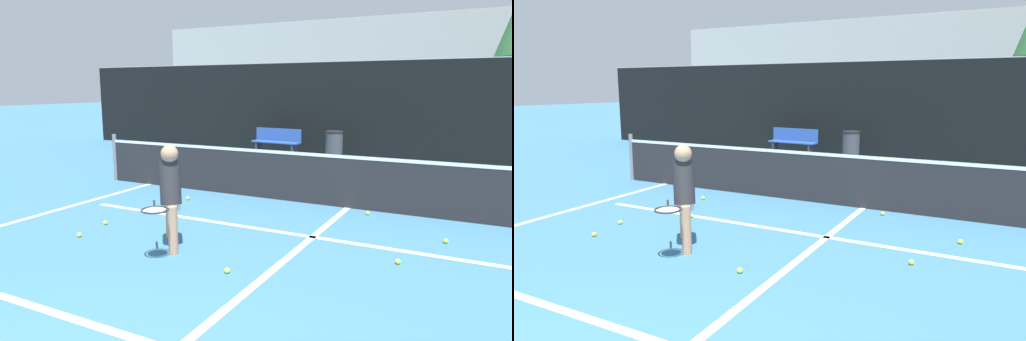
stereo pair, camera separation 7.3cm
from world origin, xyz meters
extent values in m
cube|color=white|center=(0.00, 5.21, 0.00)|extent=(8.25, 0.10, 0.01)
cube|color=white|center=(0.00, 4.49, 0.00)|extent=(0.10, 5.07, 0.01)
cube|color=white|center=(-4.51, 4.49, 0.00)|extent=(0.10, 6.07, 0.01)
cylinder|color=slate|center=(-5.50, 7.03, 0.53)|extent=(0.09, 0.09, 1.07)
cube|color=#232326|center=(0.00, 7.03, 0.47)|extent=(11.00, 0.02, 0.95)
cube|color=white|center=(0.00, 7.03, 0.92)|extent=(11.00, 0.03, 0.06)
cube|color=black|center=(0.00, 13.08, 1.44)|extent=(24.00, 0.06, 2.88)
cylinder|color=slate|center=(0.00, 13.08, 2.90)|extent=(24.00, 0.04, 0.04)
cylinder|color=tan|center=(-1.37, 3.75, 0.32)|extent=(0.13, 0.13, 0.63)
cylinder|color=tan|center=(-1.78, 4.22, 0.36)|extent=(0.23, 0.24, 0.73)
cylinder|color=white|center=(-1.58, 4.00, 0.60)|extent=(0.26, 0.26, 0.19)
cylinder|color=#262628|center=(-1.54, 3.95, 0.89)|extent=(0.36, 0.36, 0.64)
sphere|color=tan|center=(-1.51, 3.92, 1.28)|extent=(0.23, 0.23, 0.23)
cylinder|color=#262628|center=(-1.61, 3.70, 0.65)|extent=(0.22, 0.25, 0.03)
torus|color=#262628|center=(-1.41, 3.47, 0.65)|extent=(0.48, 0.48, 0.02)
cylinder|color=beige|center=(-1.41, 3.47, 0.65)|extent=(0.37, 0.37, 0.01)
sphere|color=#D1E033|center=(-2.99, 3.68, 0.03)|extent=(0.07, 0.07, 0.07)
sphere|color=#D1E033|center=(1.28, 4.71, 0.03)|extent=(0.07, 0.07, 0.07)
sphere|color=#D1E033|center=(-0.43, 3.53, 0.03)|extent=(0.07, 0.07, 0.07)
sphere|color=#D1E033|center=(-2.35, 5.11, 0.03)|extent=(0.07, 0.07, 0.07)
sphere|color=#D1E033|center=(1.73, 5.79, 0.03)|extent=(0.07, 0.07, 0.07)
sphere|color=#D1E033|center=(-2.89, 6.21, 0.03)|extent=(0.07, 0.07, 0.07)
sphere|color=#D1E033|center=(-3.10, 4.30, 0.03)|extent=(0.07, 0.07, 0.07)
sphere|color=#D1E033|center=(0.43, 6.73, 0.03)|extent=(0.07, 0.07, 0.07)
cube|color=#2D519E|center=(-3.78, 12.17, 0.44)|extent=(1.61, 0.47, 0.04)
cube|color=#2D519E|center=(-3.77, 12.35, 0.65)|extent=(1.59, 0.15, 0.42)
cube|color=#333338|center=(-4.42, 12.22, 0.22)|extent=(0.06, 0.32, 0.44)
cube|color=#333338|center=(-3.15, 12.13, 0.22)|extent=(0.06, 0.32, 0.44)
cylinder|color=#3F3F42|center=(-1.88, 12.16, 0.41)|extent=(0.50, 0.50, 0.83)
cylinder|color=black|center=(-1.88, 12.16, 0.85)|extent=(0.52, 0.52, 0.04)
cube|color=black|center=(-0.69, 16.73, 0.42)|extent=(1.74, 4.02, 0.83)
cube|color=#1E2328|center=(-0.69, 16.53, 1.11)|extent=(1.46, 2.41, 0.55)
cylinder|color=black|center=(0.09, 18.01, 0.30)|extent=(0.18, 0.60, 0.60)
cylinder|color=black|center=(0.09, 15.44, 0.30)|extent=(0.18, 0.60, 0.60)
cube|color=#B2ADA3|center=(0.00, 27.04, 3.04)|extent=(36.00, 2.40, 6.08)
camera|label=1|loc=(2.13, -0.76, 2.12)|focal=32.00mm
camera|label=2|loc=(2.20, -0.72, 2.12)|focal=32.00mm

